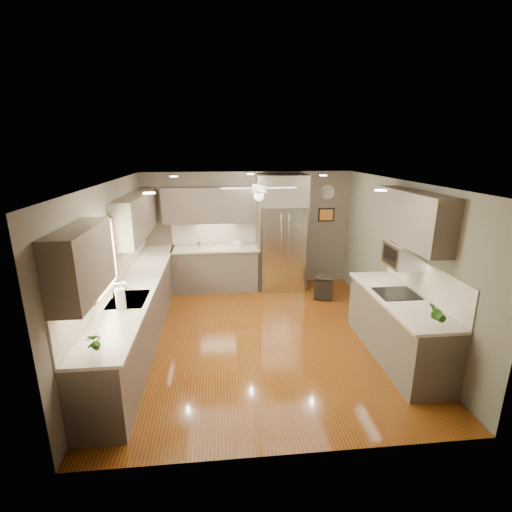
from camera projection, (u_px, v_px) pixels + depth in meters
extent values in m
plane|color=#50210A|center=(260.00, 335.00, 6.13)|extent=(5.00, 5.00, 0.00)
plane|color=white|center=(261.00, 182.00, 5.43)|extent=(5.00, 5.00, 0.00)
plane|color=#5F5648|center=(248.00, 229.00, 8.17)|extent=(4.50, 0.00, 4.50)
plane|color=#5F5648|center=(292.00, 344.00, 3.40)|extent=(4.50, 0.00, 4.50)
plane|color=#5F5648|center=(112.00, 268.00, 5.56)|extent=(0.00, 5.00, 5.00)
plane|color=#5F5648|center=(398.00, 259.00, 6.00)|extent=(0.00, 5.00, 5.00)
cylinder|color=silver|center=(199.00, 245.00, 7.84)|extent=(0.09, 0.09, 0.13)
cylinder|color=#C5BD94|center=(211.00, 243.00, 7.88)|extent=(0.15, 0.15, 0.20)
imported|color=white|center=(124.00, 285.00, 5.46)|extent=(0.12, 0.12, 0.20)
imported|color=#285C1A|center=(93.00, 342.00, 3.76)|extent=(0.18, 0.16, 0.29)
imported|color=#285C1A|center=(436.00, 313.00, 4.39)|extent=(0.18, 0.14, 0.32)
imported|color=#C5BD94|center=(237.00, 246.00, 7.95)|extent=(0.27, 0.27, 0.05)
cube|color=brown|center=(139.00, 311.00, 5.96)|extent=(0.60, 4.70, 0.90)
cube|color=beige|center=(138.00, 284.00, 5.83)|extent=(0.65, 4.70, 0.04)
cube|color=beige|center=(116.00, 268.00, 5.72)|extent=(0.02, 4.70, 0.50)
cube|color=brown|center=(216.00, 269.00, 8.04)|extent=(1.85, 0.60, 0.90)
cube|color=beige|center=(215.00, 248.00, 7.89)|extent=(1.85, 0.65, 0.04)
cube|color=beige|center=(215.00, 233.00, 8.10)|extent=(1.85, 0.02, 0.50)
cube|color=brown|center=(81.00, 262.00, 3.89)|extent=(0.33, 1.20, 0.75)
cube|color=brown|center=(138.00, 215.00, 6.66)|extent=(0.33, 2.40, 0.75)
cube|color=brown|center=(214.00, 205.00, 7.78)|extent=(2.15, 0.33, 0.75)
cube|color=brown|center=(412.00, 218.00, 5.24)|extent=(0.33, 1.70, 0.75)
cube|color=#BFF2B2|center=(101.00, 258.00, 5.00)|extent=(0.01, 1.00, 0.80)
cube|color=brown|center=(99.00, 227.00, 4.88)|extent=(0.05, 1.12, 0.06)
cube|color=brown|center=(106.00, 288.00, 5.13)|extent=(0.05, 1.12, 0.06)
cube|color=brown|center=(90.00, 270.00, 4.50)|extent=(0.05, 0.06, 0.80)
cube|color=brown|center=(113.00, 248.00, 5.51)|extent=(0.05, 0.06, 0.80)
cube|color=silver|center=(129.00, 300.00, 5.21)|extent=(0.50, 0.70, 0.03)
cube|color=#262626|center=(129.00, 302.00, 5.22)|extent=(0.44, 0.62, 0.05)
cylinder|color=silver|center=(113.00, 292.00, 5.15)|extent=(0.02, 0.02, 0.24)
cylinder|color=silver|center=(116.00, 284.00, 5.13)|extent=(0.16, 0.02, 0.02)
cube|color=silver|center=(282.00, 248.00, 7.99)|extent=(0.92, 0.72, 1.82)
cube|color=black|center=(284.00, 264.00, 7.74)|extent=(0.88, 0.02, 0.02)
cube|color=black|center=(285.00, 236.00, 7.56)|extent=(0.01, 0.02, 1.00)
cylinder|color=silver|center=(281.00, 236.00, 7.52)|extent=(0.02, 0.02, 0.90)
cylinder|color=silver|center=(289.00, 236.00, 7.54)|extent=(0.02, 0.02, 0.90)
cube|color=brown|center=(282.00, 190.00, 7.70)|extent=(1.04, 0.60, 0.63)
cube|color=brown|center=(258.00, 248.00, 8.00)|extent=(0.06, 0.60, 1.82)
cube|color=brown|center=(304.00, 246.00, 8.09)|extent=(0.06, 0.60, 1.82)
cube|color=brown|center=(397.00, 327.00, 5.43)|extent=(0.65, 2.20, 0.90)
cube|color=beige|center=(399.00, 298.00, 5.30)|extent=(0.70, 2.20, 0.04)
cube|color=beige|center=(424.00, 279.00, 5.25)|extent=(0.02, 2.20, 0.50)
cube|color=black|center=(396.00, 294.00, 5.39)|extent=(0.56, 0.52, 0.01)
cube|color=silver|center=(403.00, 255.00, 5.39)|extent=(0.42, 0.55, 0.34)
cube|color=black|center=(390.00, 256.00, 5.37)|extent=(0.02, 0.40, 0.26)
cylinder|color=white|center=(259.00, 183.00, 5.73)|extent=(0.03, 0.03, 0.08)
cylinder|color=white|center=(259.00, 189.00, 5.76)|extent=(0.22, 0.22, 0.10)
sphere|color=white|center=(259.00, 196.00, 5.78)|extent=(0.16, 0.16, 0.16)
cube|color=white|center=(281.00, 188.00, 5.78)|extent=(0.48, 0.11, 0.01)
cube|color=white|center=(256.00, 186.00, 6.08)|extent=(0.11, 0.48, 0.01)
cube|color=white|center=(236.00, 188.00, 5.72)|extent=(0.48, 0.11, 0.01)
cube|color=white|center=(261.00, 191.00, 5.42)|extent=(0.11, 0.48, 0.01)
cylinder|color=white|center=(174.00, 177.00, 6.54)|extent=(0.14, 0.14, 0.01)
cylinder|color=white|center=(323.00, 175.00, 6.80)|extent=(0.14, 0.14, 0.01)
cylinder|color=white|center=(149.00, 193.00, 4.15)|extent=(0.14, 0.14, 0.01)
cylinder|color=white|center=(381.00, 190.00, 4.41)|extent=(0.14, 0.14, 0.01)
cylinder|color=white|center=(250.00, 174.00, 7.15)|extent=(0.14, 0.14, 0.01)
cylinder|color=white|center=(327.00, 192.00, 8.10)|extent=(0.30, 0.03, 0.30)
cylinder|color=silver|center=(328.00, 192.00, 8.09)|extent=(0.29, 0.00, 0.29)
cube|color=black|center=(326.00, 215.00, 8.24)|extent=(0.36, 0.03, 0.30)
cube|color=orange|center=(326.00, 215.00, 8.22)|extent=(0.30, 0.01, 0.24)
cube|color=black|center=(324.00, 288.00, 7.60)|extent=(0.45, 0.45, 0.40)
cube|color=black|center=(324.00, 277.00, 7.53)|extent=(0.43, 0.43, 0.03)
cylinder|color=white|center=(121.00, 300.00, 4.83)|extent=(0.13, 0.13, 0.29)
cylinder|color=silver|center=(120.00, 299.00, 4.83)|extent=(0.03, 0.03, 0.31)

